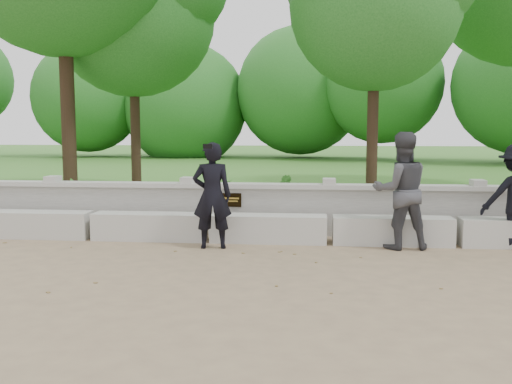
# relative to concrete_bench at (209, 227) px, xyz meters

# --- Properties ---
(ground) EXTENTS (80.00, 80.00, 0.00)m
(ground) POSITION_rel_concrete_bench_xyz_m (-0.00, -1.90, -0.22)
(ground) COLOR #937B5A
(ground) RESTS_ON ground
(lawn) EXTENTS (40.00, 22.00, 0.25)m
(lawn) POSITION_rel_concrete_bench_xyz_m (-0.00, 12.10, -0.10)
(lawn) COLOR #377427
(lawn) RESTS_ON ground
(concrete_bench) EXTENTS (11.90, 0.45, 0.45)m
(concrete_bench) POSITION_rel_concrete_bench_xyz_m (0.00, 0.00, 0.00)
(concrete_bench) COLOR beige
(concrete_bench) RESTS_ON ground
(parapet_wall) EXTENTS (12.50, 0.35, 0.90)m
(parapet_wall) POSITION_rel_concrete_bench_xyz_m (0.00, 0.70, 0.24)
(parapet_wall) COLOR #B6B3AC
(parapet_wall) RESTS_ON ground
(man_main) EXTENTS (0.66, 0.60, 1.66)m
(man_main) POSITION_rel_concrete_bench_xyz_m (0.16, -0.55, 0.60)
(man_main) COLOR black
(man_main) RESTS_ON ground
(visitor_left) EXTENTS (0.97, 0.81, 1.81)m
(visitor_left) POSITION_rel_concrete_bench_xyz_m (3.08, -0.29, 0.68)
(visitor_left) COLOR #3C3C41
(visitor_left) RESTS_ON ground
(tree_center) EXTENTS (4.13, 4.13, 6.83)m
(tree_center) POSITION_rel_concrete_bench_xyz_m (-2.79, 4.98, 4.78)
(tree_center) COLOR #382619
(tree_center) RESTS_ON lawn
(shrub_a) EXTENTS (0.36, 0.38, 0.60)m
(shrub_a) POSITION_rel_concrete_bench_xyz_m (-3.13, 1.88, 0.32)
(shrub_a) COLOR #336F25
(shrub_a) RESTS_ON lawn
(shrub_b) EXTENTS (0.38, 0.41, 0.59)m
(shrub_b) POSITION_rel_concrete_bench_xyz_m (1.11, 3.25, 0.32)
(shrub_b) COLOR #336F25
(shrub_b) RESTS_ON lawn
(shrub_c) EXTENTS (0.66, 0.66, 0.55)m
(shrub_c) POSITION_rel_concrete_bench_xyz_m (4.19, 1.40, 0.30)
(shrub_c) COLOR #336F25
(shrub_c) RESTS_ON lawn
(shrub_d) EXTENTS (0.37, 0.39, 0.58)m
(shrub_d) POSITION_rel_concrete_bench_xyz_m (-0.03, 2.21, 0.32)
(shrub_d) COLOR #336F25
(shrub_d) RESTS_ON lawn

